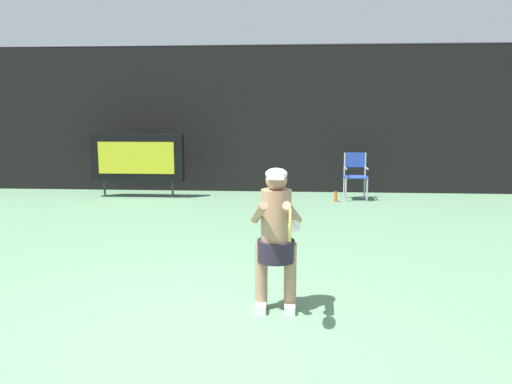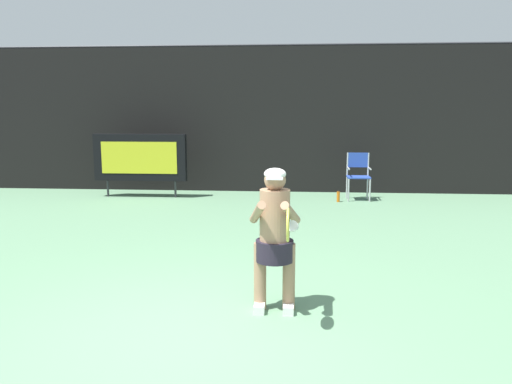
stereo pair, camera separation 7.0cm
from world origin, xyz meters
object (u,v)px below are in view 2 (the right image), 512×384
(water_bottle, at_px, (338,197))
(tennis_player, at_px, (275,234))
(scoreboard, at_px, (140,157))
(tennis_racket, at_px, (288,224))
(umpire_chair, at_px, (358,173))

(water_bottle, height_order, tennis_player, tennis_player)
(scoreboard, distance_m, tennis_racket, 8.02)
(scoreboard, bearing_deg, water_bottle, -3.64)
(scoreboard, height_order, tennis_racket, scoreboard)
(water_bottle, bearing_deg, umpire_chair, 36.26)
(umpire_chair, distance_m, water_bottle, 0.77)
(scoreboard, relative_size, water_bottle, 8.30)
(tennis_player, height_order, tennis_racket, tennis_player)
(tennis_racket, bearing_deg, scoreboard, 130.97)
(water_bottle, height_order, tennis_racket, tennis_racket)
(umpire_chair, distance_m, tennis_racket, 7.38)
(scoreboard, relative_size, tennis_player, 1.47)
(tennis_player, distance_m, tennis_racket, 0.58)
(scoreboard, height_order, water_bottle, scoreboard)
(umpire_chair, distance_m, tennis_player, 6.90)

